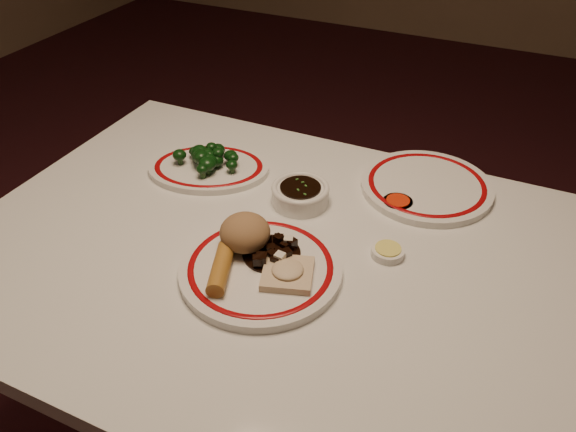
% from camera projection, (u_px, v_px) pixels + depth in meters
% --- Properties ---
extents(dining_table, '(1.20, 0.90, 0.75)m').
position_uv_depth(dining_table, '(266.00, 280.00, 1.15)').
color(dining_table, silver).
rests_on(dining_table, ground).
extents(main_plate, '(0.34, 0.34, 0.02)m').
position_uv_depth(main_plate, '(261.00, 269.00, 1.03)').
color(main_plate, silver).
rests_on(main_plate, dining_table).
extents(rice_mound, '(0.10, 0.10, 0.07)m').
position_uv_depth(rice_mound, '(245.00, 232.00, 1.05)').
color(rice_mound, '#986E48').
rests_on(rice_mound, main_plate).
extents(spring_roll, '(0.07, 0.12, 0.03)m').
position_uv_depth(spring_roll, '(221.00, 268.00, 1.00)').
color(spring_roll, '#B1782B').
rests_on(spring_roll, main_plate).
extents(fried_wonton, '(0.11, 0.11, 0.02)m').
position_uv_depth(fried_wonton, '(288.00, 272.00, 1.00)').
color(fried_wonton, beige).
rests_on(fried_wonton, main_plate).
extents(stirfry_heap, '(0.11, 0.11, 0.03)m').
position_uv_depth(stirfry_heap, '(273.00, 251.00, 1.05)').
color(stirfry_heap, black).
rests_on(stirfry_heap, main_plate).
extents(broccoli_plate, '(0.34, 0.31, 0.02)m').
position_uv_depth(broccoli_plate, '(209.00, 168.00, 1.31)').
color(broccoli_plate, silver).
rests_on(broccoli_plate, dining_table).
extents(broccoli_pile, '(0.16, 0.12, 0.05)m').
position_uv_depth(broccoli_pile, '(208.00, 157.00, 1.30)').
color(broccoli_pile, '#23471C').
rests_on(broccoli_pile, broccoli_plate).
extents(soy_bowl, '(0.12, 0.12, 0.04)m').
position_uv_depth(soy_bowl, '(300.00, 195.00, 1.21)').
color(soy_bowl, silver).
rests_on(soy_bowl, dining_table).
extents(sweet_sour_dish, '(0.06, 0.06, 0.02)m').
position_uv_depth(sweet_sour_dish, '(398.00, 204.00, 1.20)').
color(sweet_sour_dish, silver).
rests_on(sweet_sour_dish, dining_table).
extents(mustard_dish, '(0.06, 0.06, 0.02)m').
position_uv_depth(mustard_dish, '(388.00, 252.00, 1.07)').
color(mustard_dish, silver).
rests_on(mustard_dish, dining_table).
extents(far_plate, '(0.37, 0.37, 0.02)m').
position_uv_depth(far_plate, '(426.00, 186.00, 1.25)').
color(far_plate, silver).
rests_on(far_plate, dining_table).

